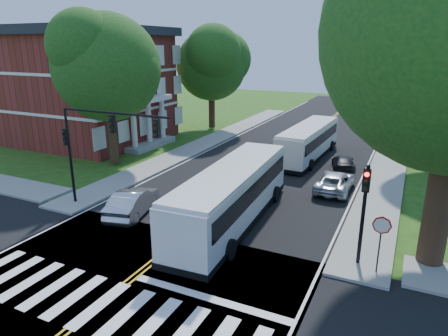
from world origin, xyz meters
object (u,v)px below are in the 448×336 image
Objects in this scene: hatchback at (133,202)px; dark_sedan at (343,163)px; signal_nw at (98,137)px; bus_lead at (233,194)px; bus_follow at (309,141)px; signal_ne at (364,203)px; suv at (335,181)px.

hatchback reaches higher than dark_sedan.
signal_nw is 4.08m from hatchback.
signal_nw is 0.60× the size of bus_lead.
dark_sedan is (3.27, -2.07, -0.92)m from bus_follow.
signal_ne is 0.37× the size of bus_lead.
dark_sedan is at bearing 102.04° from signal_ne.
bus_lead is 2.63× the size of suv.
bus_lead is (7.34, 1.68, -2.74)m from signal_nw.
bus_follow is 3.98m from dark_sedan.
bus_lead is at bearing 90.38° from bus_follow.
signal_ne reaches higher than bus_follow.
signal_nw reaches higher than hatchback.
signal_ne is 1.15× the size of dark_sedan.
signal_nw reaches higher than suv.
hatchback is at bearing 42.67° from suv.
dark_sedan is (3.72, 12.36, -1.07)m from bus_lead.
dark_sedan is at bearing -137.78° from hatchback.
signal_ne reaches higher than suv.
signal_ne reaches higher than bus_lead.
signal_ne is at bearing 0.05° from signal_nw.
hatchback is 0.98× the size of suv.
hatchback is at bearing 178.74° from signal_ne.
dark_sedan is (-2.99, 14.02, -2.40)m from signal_ne.
suv is (-2.70, 9.06, -2.32)m from signal_ne.
signal_ne is 0.40× the size of bus_follow.
suv is at bearing 119.00° from bus_follow.
hatchback is (1.85, 0.28, -3.63)m from signal_nw.
bus_follow is 16.92m from hatchback.
dark_sedan is (9.22, 13.75, -0.18)m from hatchback.
signal_nw is 1.56× the size of suv.
signal_nw is at bearing 9.94° from bus_lead.
signal_nw is at bearing 37.52° from dark_sedan.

